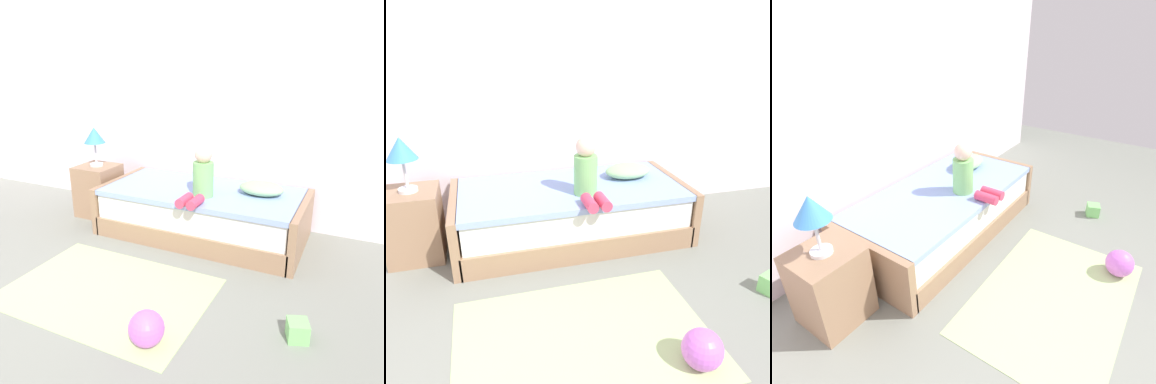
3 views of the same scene
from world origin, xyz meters
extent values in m
cube|color=white|center=(0.00, 2.60, 1.45)|extent=(7.20, 0.10, 2.90)
cube|color=#997556|center=(0.61, 2.00, 0.10)|extent=(2.00, 1.00, 0.20)
cube|color=white|center=(0.61, 2.00, 0.33)|extent=(1.94, 0.94, 0.25)
cube|color=#8CA5E0|center=(0.61, 2.00, 0.47)|extent=(1.98, 0.98, 0.05)
cube|color=#997556|center=(-0.41, 2.00, 0.25)|extent=(0.07, 1.00, 0.50)
cube|color=#997556|center=(1.63, 2.00, 0.25)|extent=(0.07, 1.00, 0.50)
cube|color=#997556|center=(-0.74, 2.01, 0.30)|extent=(0.44, 0.44, 0.60)
cylinder|color=silver|center=(-0.74, 2.01, 0.61)|extent=(0.15, 0.15, 0.03)
cylinder|color=silver|center=(-0.74, 2.01, 0.75)|extent=(0.02, 0.02, 0.24)
cone|color=#3F8CD8|center=(-0.74, 2.01, 0.96)|extent=(0.24, 0.24, 0.18)
cylinder|color=#7FC672|center=(0.70, 1.82, 0.67)|extent=(0.20, 0.20, 0.34)
sphere|color=beige|center=(0.70, 1.82, 0.92)|extent=(0.17, 0.17, 0.17)
cylinder|color=#D83F60|center=(0.64, 1.52, 0.55)|extent=(0.09, 0.22, 0.09)
cylinder|color=#D83F60|center=(0.75, 1.52, 0.55)|extent=(0.09, 0.22, 0.09)
ellipsoid|color=#99CC8C|center=(1.20, 2.10, 0.56)|extent=(0.44, 0.30, 0.13)
sphere|color=#CC66D8|center=(0.96, 0.33, 0.12)|extent=(0.24, 0.24, 0.24)
cube|color=#B2D189|center=(0.37, 0.70, 0.00)|extent=(1.60, 1.10, 0.01)
camera|label=1|loc=(2.05, -1.31, 1.70)|focal=34.57mm
camera|label=2|loc=(-0.15, -1.04, 1.76)|focal=34.94mm
camera|label=3|loc=(-1.64, 0.21, 2.03)|focal=30.46mm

